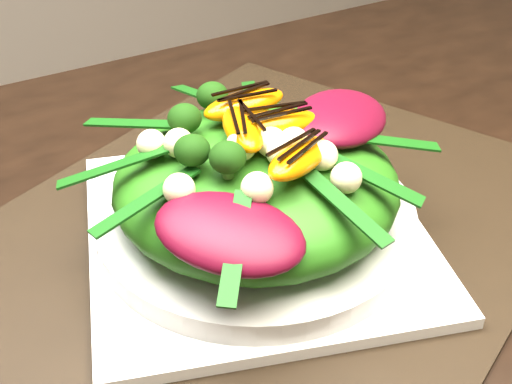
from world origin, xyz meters
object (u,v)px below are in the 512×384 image
placemat (256,239)px  orange_segment (226,123)px  plate_base (256,232)px  salad_bowl (256,218)px  lettuce_mound (256,183)px

placemat → orange_segment: size_ratio=7.91×
plate_base → salad_bowl: (0.00, 0.00, 0.01)m
salad_bowl → placemat: bearing=-90.0°
orange_segment → placemat: bearing=-61.2°
plate_base → lettuce_mound: lettuce_mound is taller
placemat → lettuce_mound: lettuce_mound is taller
plate_base → orange_segment: (-0.01, 0.02, 0.09)m
placemat → salad_bowl: 0.02m
salad_bowl → lettuce_mound: 0.03m
placemat → plate_base: size_ratio=2.03×
plate_base → lettuce_mound: 0.05m
salad_bowl → orange_segment: bearing=118.8°
placemat → plate_base: plate_base is taller
plate_base → lettuce_mound: (0.00, 0.00, 0.05)m
placemat → salad_bowl: salad_bowl is taller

